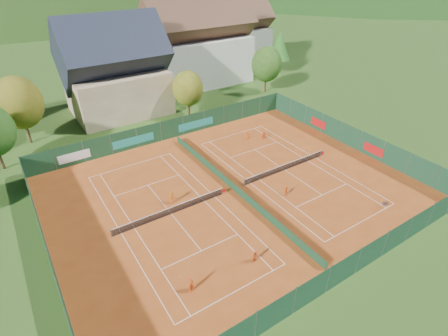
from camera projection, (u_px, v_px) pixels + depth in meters
ground at (233, 190)px, 40.88m from camera, size 600.00×600.00×0.00m
clay_pad at (233, 190)px, 40.86m from camera, size 40.00×32.00×0.01m
court_markings_left at (171, 214)px, 37.16m from camera, size 11.03×23.83×0.00m
court_markings_right at (285, 170)px, 44.56m from camera, size 11.03×23.83×0.00m
tennis_net_left at (172, 210)px, 36.97m from camera, size 13.30×0.10×1.02m
tennis_net_right at (286, 166)px, 44.37m from camera, size 13.30×0.10×1.02m
court_divider at (233, 187)px, 40.60m from camera, size 0.03×28.80×1.00m
fence_north at (169, 130)px, 51.21m from camera, size 40.00×0.10×3.00m
fence_south at (343, 271)px, 28.72m from camera, size 40.00×0.04×3.00m
fence_west at (47, 249)px, 30.82m from camera, size 0.04×32.00×3.00m
fence_east at (350, 136)px, 49.36m from camera, size 0.09×32.00×3.00m
chalet at (116, 73)px, 57.22m from camera, size 16.20×12.00×16.00m
hotel_block_a at (198, 46)px, 69.86m from camera, size 21.60×11.00×17.25m
hotel_block_b at (233, 35)px, 82.41m from camera, size 17.28×10.00×15.50m
tree_west_mid at (18, 103)px, 47.74m from camera, size 6.44×6.44×9.78m
tree_center at (188, 88)px, 56.73m from camera, size 5.01×5.01×7.60m
tree_east_front at (267, 64)px, 66.11m from camera, size 5.72×5.72×8.69m
tree_east_mid at (279, 46)px, 76.05m from camera, size 5.04×5.04×9.00m
tree_east_back at (229, 40)px, 77.66m from camera, size 7.15×7.15×10.86m
mountain_backdrop at (76, 58)px, 240.71m from camera, size 820.00×530.00×242.00m
ball_hopper at (384, 204)px, 37.78m from camera, size 0.34×0.34×0.80m
loose_ball_0 at (181, 277)px, 30.00m from camera, size 0.07×0.07×0.07m
loose_ball_1 at (357, 222)px, 36.05m from camera, size 0.07×0.07×0.07m
loose_ball_2 at (220, 184)px, 41.93m from camera, size 0.07×0.07×0.07m
loose_ball_3 at (169, 175)px, 43.50m from camera, size 0.07×0.07×0.07m
loose_ball_4 at (297, 172)px, 44.13m from camera, size 0.07×0.07×0.07m
player_left_near at (191, 285)px, 28.37m from camera, size 0.67×0.59×1.54m
player_left_mid at (256, 257)px, 31.17m from camera, size 0.62×0.49×1.26m
player_left_far at (172, 197)px, 38.36m from camera, size 1.07×0.72×1.54m
player_right_near at (286, 191)px, 39.66m from camera, size 0.71×0.72×1.21m
player_right_far_a at (247, 135)px, 51.51m from camera, size 0.60×0.40×1.20m
player_right_far_b at (264, 135)px, 51.43m from camera, size 1.17×0.38×1.26m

